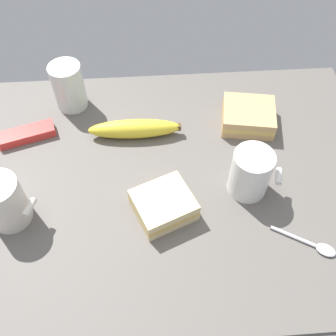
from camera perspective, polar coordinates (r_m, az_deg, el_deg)
name	(u,v)px	position (r cm, az deg, el deg)	size (l,w,h in cm)	color
tabletop	(168,180)	(80.34, 0.00, -1.73)	(90.00, 64.00, 2.00)	#5B5651
coffee_mug_black	(4,202)	(75.86, -22.95, -4.57)	(9.95, 7.72, 10.32)	silver
coffee_mug_milky	(251,173)	(75.40, 12.03, -0.66)	(9.94, 7.70, 10.05)	white
sandwich_main	(248,116)	(89.56, 11.68, 7.46)	(12.95, 12.02, 4.40)	tan
sandwich_side	(164,205)	(73.16, -0.66, -5.46)	(13.25, 12.68, 4.40)	beige
glass_of_milk	(69,88)	(93.06, -14.33, 11.34)	(7.20, 7.20, 10.99)	silver
banana	(135,129)	(85.53, -4.92, 5.76)	(20.31, 4.47, 4.19)	yellow
spoon	(313,245)	(75.89, 20.55, -10.51)	(11.09, 7.56, 0.80)	silver
snack_bar	(27,134)	(91.05, -20.04, 4.66)	(12.19, 3.88, 2.00)	red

